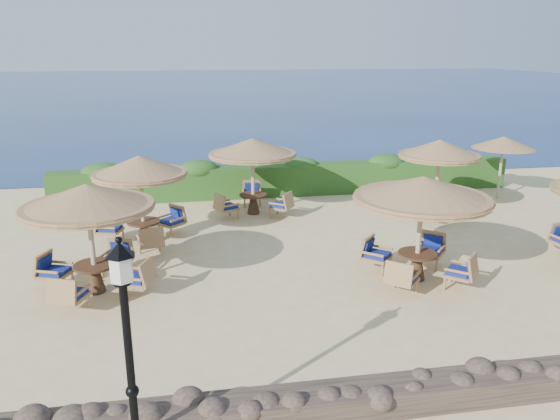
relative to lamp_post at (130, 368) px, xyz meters
The scene contains 11 objects.
ground 8.47m from the lamp_post, 54.78° to the left, with size 120.00×120.00×0.00m, color beige.
sea 76.97m from the lamp_post, 86.42° to the left, with size 160.00×160.00×0.00m, color navy.
hedge 14.83m from the lamp_post, 71.08° to the left, with size 18.00×0.90×1.20m, color #1E4616.
stone_wall 5.02m from the lamp_post, ahead, with size 15.00×0.65×0.44m, color brown.
lamp_post is the anchor object (origin of this frame).
extra_parasol 17.41m from the lamp_post, 43.60° to the left, with size 2.30×2.30×2.41m.
cafe_set_0 6.13m from the lamp_post, 103.19° to the left, with size 3.03×3.03×2.65m.
cafe_set_1 8.36m from the lamp_post, 39.87° to the left, with size 3.34×3.34×2.65m.
cafe_set_3 9.19m from the lamp_post, 92.91° to the left, with size 2.80×2.80×2.65m.
cafe_set_4 12.07m from the lamp_post, 75.15° to the left, with size 3.01×3.01×2.65m.
cafe_set_5 13.85m from the lamp_post, 48.20° to the left, with size 2.73×2.73×2.65m.
Camera 1 is at (-3.94, -13.32, 5.60)m, focal length 35.00 mm.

